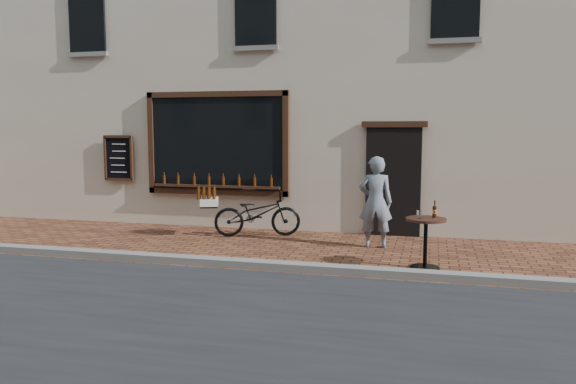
# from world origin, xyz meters

# --- Properties ---
(ground) EXTENTS (90.00, 90.00, 0.00)m
(ground) POSITION_xyz_m (0.00, 0.00, 0.00)
(ground) COLOR #4D2719
(ground) RESTS_ON ground
(kerb) EXTENTS (90.00, 0.25, 0.12)m
(kerb) POSITION_xyz_m (0.00, 0.20, 0.06)
(kerb) COLOR slate
(kerb) RESTS_ON ground
(shop_building) EXTENTS (28.00, 6.20, 10.00)m
(shop_building) POSITION_xyz_m (0.00, 6.50, 5.00)
(shop_building) COLOR beige
(shop_building) RESTS_ON ground
(cargo_bicycle) EXTENTS (2.08, 1.21, 0.98)m
(cargo_bicycle) POSITION_xyz_m (-0.78, 2.70, 0.47)
(cargo_bicycle) COLOR black
(cargo_bicycle) RESTS_ON ground
(bistro_table) EXTENTS (0.62, 0.62, 1.07)m
(bistro_table) POSITION_xyz_m (2.59, 0.84, 0.57)
(bistro_table) COLOR black
(bistro_table) RESTS_ON ground
(pedestrian) EXTENTS (0.65, 0.47, 1.68)m
(pedestrian) POSITION_xyz_m (1.67, 2.22, 0.84)
(pedestrian) COLOR slate
(pedestrian) RESTS_ON ground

